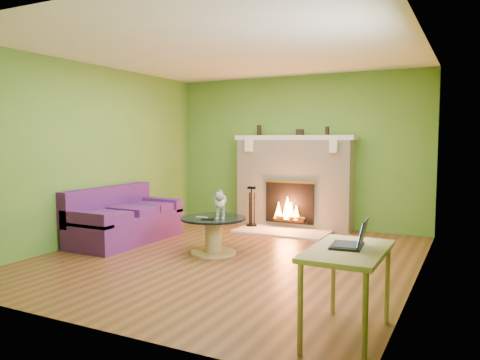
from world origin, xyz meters
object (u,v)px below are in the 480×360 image
Objects in this scene: sofa at (124,220)px; desk at (348,259)px; cat at (220,203)px; coffee_table at (213,233)px.

sofa reaches higher than desk.
cat reaches higher than desk.
coffee_table is 2.89m from desk.
coffee_table is 0.92× the size of desk.
cat is (1.66, -0.02, 0.36)m from sofa.
desk is (3.81, -1.89, 0.30)m from sofa.
cat is (0.08, 0.05, 0.39)m from coffee_table.
desk is at bearing -68.46° from cat.
coffee_table is at bearing 140.88° from desk.
sofa is at bearing 153.65° from desk.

